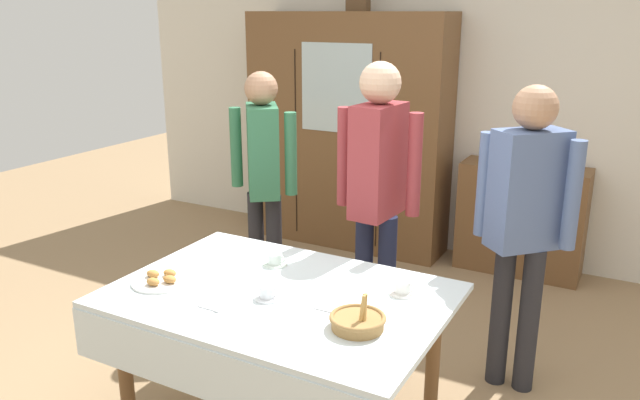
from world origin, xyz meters
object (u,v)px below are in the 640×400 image
person_near_right_end (263,168)px  book_stack (526,163)px  tea_cup_near_right (275,260)px  bookshelf_low (521,219)px  pastry_plate (161,280)px  spoon_mid_right (330,312)px  person_beside_shelf (378,180)px  spoon_near_left (212,310)px  person_behind_table_right (525,212)px  dining_table (276,314)px  bread_basket (358,321)px  tea_cup_far_right (268,293)px  wall_cabinet (347,132)px  tea_cup_front_edge (403,289)px

person_near_right_end → book_stack: bearing=44.8°
book_stack → tea_cup_near_right: 2.47m
bookshelf_low → pastry_plate: bearing=-113.0°
spoon_mid_right → person_beside_shelf: bearing=102.4°
spoon_near_left → person_behind_table_right: person_behind_table_right is taller
dining_table → person_behind_table_right: bearing=46.5°
bread_basket → person_near_right_end: bearing=135.6°
tea_cup_near_right → bread_basket: bread_basket is taller
person_near_right_end → tea_cup_near_right: bearing=-53.5°
book_stack → dining_table: bearing=-103.1°
tea_cup_far_right → person_beside_shelf: (0.09, 1.03, 0.31)m
bookshelf_low → tea_cup_near_right: (-0.81, -2.33, 0.34)m
bookshelf_low → book_stack: 0.46m
bread_basket → pastry_plate: bearing=-177.7°
tea_cup_far_right → bread_basket: size_ratio=0.54×
dining_table → tea_cup_near_right: size_ratio=12.01×
dining_table → person_near_right_end: 1.50m
bread_basket → wall_cabinet: bearing=117.0°
bread_basket → spoon_near_left: (-0.64, -0.16, -0.03)m
tea_cup_far_right → bread_basket: bearing=-6.9°
bread_basket → person_near_right_end: person_near_right_end is taller
spoon_mid_right → person_beside_shelf: 1.10m
bookshelf_low → bread_basket: bread_basket is taller
person_behind_table_right → wall_cabinet: bearing=138.4°
bookshelf_low → tea_cup_front_edge: (-0.10, -2.34, 0.34)m
book_stack → tea_cup_front_edge: book_stack is taller
tea_cup_far_right → spoon_mid_right: tea_cup_far_right is taller
pastry_plate → spoon_mid_right: 0.88m
tea_cup_near_right → person_behind_table_right: bearing=30.7°
tea_cup_front_edge → pastry_plate: size_ratio=0.46×
dining_table → wall_cabinet: bearing=109.2°
person_beside_shelf → person_behind_table_right: bearing=-1.0°
dining_table → person_beside_shelf: person_beside_shelf is taller
bookshelf_low → spoon_mid_right: (-0.31, -2.68, 0.31)m
tea_cup_far_right → tea_cup_front_edge: bearing=33.2°
bread_basket → person_behind_table_right: bearing=67.5°
dining_table → person_behind_table_right: person_behind_table_right is taller
dining_table → person_beside_shelf: bearing=85.3°
bread_basket → tea_cup_far_right: bearing=173.1°
tea_cup_near_right → tea_cup_front_edge: 0.71m
spoon_near_left → person_behind_table_right: (1.09, 1.24, 0.27)m
tea_cup_near_right → wall_cabinet: bearing=107.1°
pastry_plate → spoon_mid_right: size_ratio=2.35×
bookshelf_low → person_behind_table_right: 1.80m
tea_cup_far_right → person_near_right_end: bearing=124.1°
bookshelf_low → spoon_near_left: 3.03m
person_near_right_end → person_behind_table_right: 1.78m
dining_table → tea_cup_far_right: size_ratio=12.01×
pastry_plate → book_stack: bearing=67.0°
spoon_mid_right → person_behind_table_right: person_behind_table_right is taller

